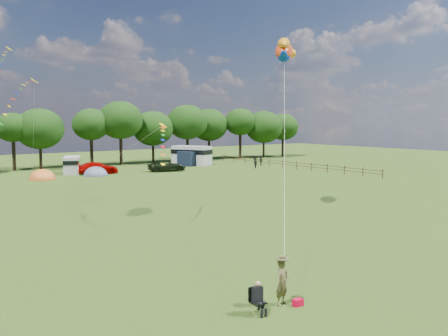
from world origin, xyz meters
TOP-DOWN VIEW (x-y plane):
  - ground_plane at (0.00, 0.00)m, footprint 180.00×180.00m
  - tree_line at (5.30, 54.99)m, footprint 102.98×10.98m
  - fence at (32.00, 34.50)m, footprint 0.12×33.12m
  - car_c at (5.93, 44.56)m, footprint 5.66×3.49m
  - car_d at (15.19, 41.90)m, footprint 5.82×3.58m
  - campervan_c at (3.30, 46.97)m, footprint 3.73×5.14m
  - campervan_d at (23.23, 47.87)m, footprint 4.93×6.83m
  - tent_orange at (-2.03, 42.48)m, footprint 3.22×3.53m
  - tent_greyblue at (4.81, 42.51)m, footprint 3.18×3.49m
  - awning_navy at (22.86, 47.32)m, footprint 4.31×3.82m
  - kite_flyer at (-7.11, -5.40)m, footprint 0.76×0.60m
  - camp_chair at (-8.53, -5.52)m, footprint 0.56×0.55m
  - kite_bag at (-6.70, -5.86)m, footprint 0.42×0.30m
  - fish_kite at (6.99, 9.54)m, footprint 3.77×3.81m
  - streamer_kite_a at (-9.29, 28.83)m, footprint 3.27×5.57m
  - streamer_kite_b at (-9.58, 21.75)m, footprint 4.25×4.75m
  - streamer_kite_c at (-2.37, 12.21)m, footprint 3.12×4.88m
  - walker_a at (27.99, 37.77)m, footprint 0.88×0.85m
  - walker_b at (32.03, 41.07)m, footprint 1.07×0.58m

SIDE VIEW (x-z plane):
  - ground_plane at x=0.00m, z-range 0.00..0.00m
  - tent_orange at x=-2.03m, z-range -1.24..1.28m
  - tent_greyblue at x=4.81m, z-range -1.16..1.21m
  - kite_bag at x=-6.70m, z-range 0.00..0.28m
  - fence at x=32.00m, z-range 0.10..1.30m
  - car_d at x=15.19m, z-range 0.00..1.48m
  - camp_chair at x=-8.53m, z-range 0.13..1.42m
  - walker_a at x=27.99m, z-range 0.00..1.55m
  - car_c at x=5.93m, z-range 0.00..1.58m
  - walker_b at x=32.03m, z-range 0.00..1.60m
  - kite_flyer at x=-7.11m, z-range 0.00..1.85m
  - awning_navy at x=22.86m, z-range 0.00..2.29m
  - campervan_c at x=3.30m, z-range 0.09..2.40m
  - campervan_d at x=23.23m, z-range 0.11..3.19m
  - streamer_kite_c at x=-2.37m, z-range 4.75..7.53m
  - tree_line at x=5.30m, z-range 1.21..11.48m
  - streamer_kite_b at x=-9.58m, z-range 7.53..11.34m
  - streamer_kite_a at x=-9.29m, z-range 9.27..15.01m
  - fish_kite at x=6.99m, z-range 11.51..13.78m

